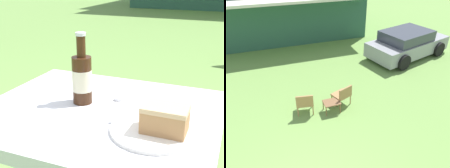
# 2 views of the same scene
# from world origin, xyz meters

# --- Properties ---
(patio_table) EXTENTS (0.73, 0.62, 0.68)m
(patio_table) POSITION_xyz_m (0.00, 0.00, 0.60)
(patio_table) COLOR silver
(patio_table) RESTS_ON ground_plane
(cake_on_plate) EXTENTS (0.23, 0.23, 0.08)m
(cake_on_plate) POSITION_xyz_m (0.21, -0.08, 0.71)
(cake_on_plate) COLOR white
(cake_on_plate) RESTS_ON patio_table
(cola_bottle_near) EXTENTS (0.06, 0.06, 0.23)m
(cola_bottle_near) POSITION_xyz_m (-0.07, 0.03, 0.77)
(cola_bottle_near) COLOR #381E0F
(cola_bottle_near) RESTS_ON patio_table
(fork) EXTENTS (0.17, 0.03, 0.01)m
(fork) POSITION_xyz_m (0.15, -0.07, 0.69)
(fork) COLOR silver
(fork) RESTS_ON patio_table
(loose_bottle_cap) EXTENTS (0.03, 0.03, 0.01)m
(loose_bottle_cap) POSITION_xyz_m (0.03, 0.09, 0.69)
(loose_bottle_cap) COLOR silver
(loose_bottle_cap) RESTS_ON patio_table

